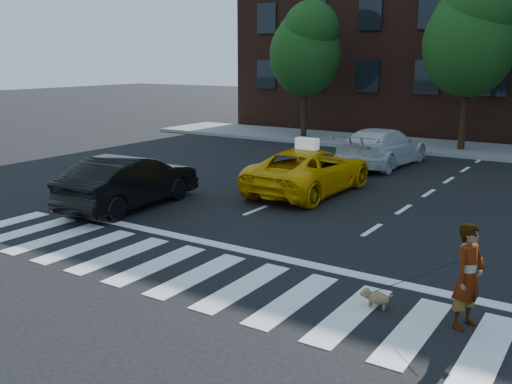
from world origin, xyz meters
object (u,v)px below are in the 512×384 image
Objects in this scene: tree_mid at (471,33)px; white_suv at (382,147)px; tree_left at (306,46)px; black_sedan at (130,181)px; taxi at (310,170)px; dog at (375,297)px; woman at (469,276)px.

tree_mid reaches higher than white_suv.
tree_left is 7.51m from tree_mid.
tree_mid reaches higher than black_sedan.
taxi is at bearing 90.88° from white_suv.
tree_mid is 13.64× the size of dog.
black_sedan reaches higher than dog.
tree_left is 19.88m from dog.
taxi is at bearing 114.55° from dog.
taxi is 3.01× the size of woman.
tree_mid is at bearing -114.05° from black_sedan.
black_sedan is (-5.12, -14.09, -4.16)m from tree_mid.
tree_mid is 1.50× the size of taxi.
tree_mid is at bearing -0.00° from tree_left.
tree_mid is 17.39m from dog.
white_suv is (0.22, 5.26, 0.04)m from taxi.
dog is (4.62, -6.54, -0.48)m from taxi.
white_suv is (-1.72, -4.74, -4.16)m from tree_mid.
white_suv is 12.60m from dog.
white_suv is 3.05× the size of woman.
woman reaches higher than black_sedan.
woman is (5.98, -6.45, 0.13)m from taxi.
black_sedan is (-3.19, -4.09, 0.04)m from taxi.
taxi is at bearing -60.89° from tree_left.
tree_mid is 6.53m from white_suv.
tree_left is at bearing -36.10° from white_suv.
woman reaches higher than white_suv.
tree_left is at bearing 53.89° from woman.
taxi is 0.99× the size of white_suv.
tree_mid reaches higher than tree_left.
woman is at bearing -6.80° from dog.
black_sedan is at bearing 73.21° from white_suv.
black_sedan is 9.47m from woman.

